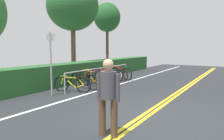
% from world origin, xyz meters
% --- Properties ---
extents(ground_plane, '(34.27, 10.16, 0.05)m').
position_xyz_m(ground_plane, '(0.00, 0.00, -0.03)').
color(ground_plane, '#232628').
extents(centre_line_yellow_inner, '(30.85, 0.10, 0.00)m').
position_xyz_m(centre_line_yellow_inner, '(0.00, -0.08, 0.00)').
color(centre_line_yellow_inner, gold).
rests_on(centre_line_yellow_inner, ground_plane).
extents(centre_line_yellow_outer, '(30.85, 0.10, 0.00)m').
position_xyz_m(centre_line_yellow_outer, '(0.00, 0.08, 0.00)').
color(centre_line_yellow_outer, gold).
rests_on(centre_line_yellow_outer, ground_plane).
extents(bike_lane_stripe_white, '(30.85, 0.12, 0.00)m').
position_xyz_m(bike_lane_stripe_white, '(0.00, 2.96, 0.00)').
color(bike_lane_stripe_white, white).
rests_on(bike_lane_stripe_white, ground_plane).
extents(bike_rack, '(5.14, 0.05, 0.82)m').
position_xyz_m(bike_rack, '(3.47, 3.69, 0.62)').
color(bike_rack, '#9EA0A5').
rests_on(bike_rack, ground_plane).
extents(bicycle_0, '(0.57, 1.58, 0.68)m').
position_xyz_m(bicycle_0, '(1.40, 3.72, 0.32)').
color(bicycle_0, black).
rests_on(bicycle_0, ground_plane).
extents(bicycle_1, '(0.50, 1.74, 0.72)m').
position_xyz_m(bicycle_1, '(2.15, 3.71, 0.33)').
color(bicycle_1, black).
rests_on(bicycle_1, ground_plane).
extents(bicycle_2, '(0.46, 1.76, 0.79)m').
position_xyz_m(bicycle_2, '(2.79, 3.71, 0.37)').
color(bicycle_2, black).
rests_on(bicycle_2, ground_plane).
extents(bicycle_3, '(0.46, 1.71, 0.73)m').
position_xyz_m(bicycle_3, '(3.44, 3.77, 0.34)').
color(bicycle_3, black).
rests_on(bicycle_3, ground_plane).
extents(bicycle_4, '(0.63, 1.63, 0.73)m').
position_xyz_m(bicycle_4, '(4.16, 3.80, 0.34)').
color(bicycle_4, black).
rests_on(bicycle_4, ground_plane).
extents(bicycle_5, '(0.46, 1.76, 0.68)m').
position_xyz_m(bicycle_5, '(4.88, 3.81, 0.32)').
color(bicycle_5, black).
rests_on(bicycle_5, ground_plane).
extents(bicycle_6, '(0.66, 1.61, 0.71)m').
position_xyz_m(bicycle_6, '(5.50, 3.70, 0.33)').
color(bicycle_6, black).
rests_on(bicycle_6, ground_plane).
extents(pedestrian, '(0.32, 0.48, 1.57)m').
position_xyz_m(pedestrian, '(-1.69, 0.12, 0.89)').
color(pedestrian, '#4C3826').
rests_on(pedestrian, ground_plane).
extents(sign_post_near, '(0.36, 0.09, 2.32)m').
position_xyz_m(sign_post_near, '(0.44, 3.88, 1.39)').
color(sign_post_near, gray).
rests_on(sign_post_near, ground_plane).
extents(hedge_backdrop, '(14.09, 1.04, 0.99)m').
position_xyz_m(hedge_backdrop, '(4.97, 5.32, 0.50)').
color(hedge_backdrop, '#235626').
rests_on(hedge_backdrop, ground_plane).
extents(tree_mid, '(3.11, 3.11, 5.74)m').
position_xyz_m(tree_mid, '(5.20, 6.87, 4.23)').
color(tree_mid, brown).
rests_on(tree_mid, ground_plane).
extents(tree_far_right, '(2.12, 2.12, 5.32)m').
position_xyz_m(tree_far_right, '(10.14, 7.50, 4.12)').
color(tree_far_right, '#473323').
rests_on(tree_far_right, ground_plane).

